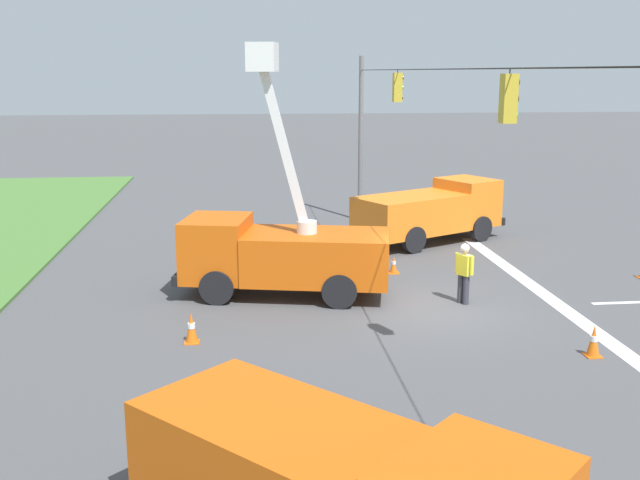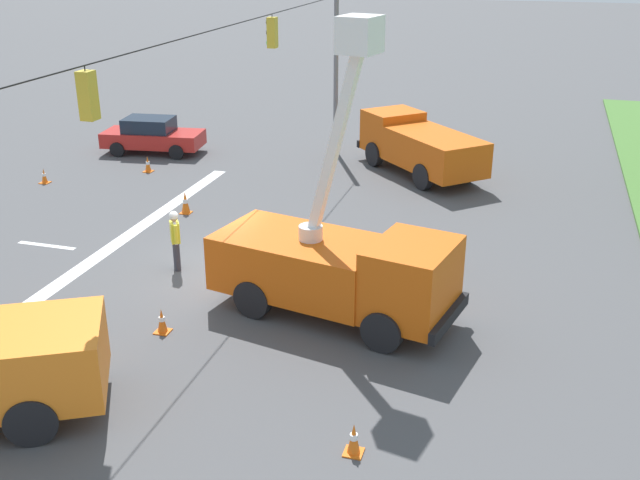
# 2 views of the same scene
# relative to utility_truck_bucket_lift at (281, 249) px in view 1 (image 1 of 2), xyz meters

# --- Properties ---
(ground_plane) EXTENTS (200.00, 200.00, 0.00)m
(ground_plane) POSITION_rel_utility_truck_bucket_lift_xyz_m (-1.84, -4.15, -1.41)
(ground_plane) COLOR #4C4C4F
(lane_markings) EXTENTS (17.60, 15.25, 0.01)m
(lane_markings) POSITION_rel_utility_truck_bucket_lift_xyz_m (-1.84, -9.35, -1.41)
(lane_markings) COLOR silver
(lane_markings) RESTS_ON ground
(signal_gantry) EXTENTS (26.20, 0.33, 7.20)m
(signal_gantry) POSITION_rel_utility_truck_bucket_lift_xyz_m (-1.81, -4.15, 2.83)
(signal_gantry) COLOR slate
(signal_gantry) RESTS_ON ground
(utility_truck_bucket_lift) EXTENTS (3.62, 6.55, 7.33)m
(utility_truck_bucket_lift) POSITION_rel_utility_truck_bucket_lift_xyz_m (0.00, 0.00, 0.00)
(utility_truck_bucket_lift) COLOR #D6560F
(utility_truck_bucket_lift) RESTS_ON ground
(utility_truck_support_far) EXTENTS (4.92, 6.48, 2.33)m
(utility_truck_support_far) POSITION_rel_utility_truck_bucket_lift_xyz_m (6.57, -6.24, -0.17)
(utility_truck_support_far) COLOR orange
(utility_truck_support_far) RESTS_ON ground
(road_worker) EXTENTS (0.56, 0.42, 1.77)m
(road_worker) POSITION_rel_utility_truck_bucket_lift_xyz_m (-1.39, -5.17, -0.41)
(road_worker) COLOR #383842
(road_worker) RESTS_ON ground
(traffic_cone_foreground_right) EXTENTS (0.36, 0.36, 0.78)m
(traffic_cone_foreground_right) POSITION_rel_utility_truck_bucket_lift_xyz_m (-3.82, 2.42, -1.03)
(traffic_cone_foreground_right) COLOR orange
(traffic_cone_foreground_right) RESTS_ON ground
(traffic_cone_near_bucket) EXTENTS (0.36, 0.36, 0.78)m
(traffic_cone_near_bucket) POSITION_rel_utility_truck_bucket_lift_xyz_m (-5.73, -7.01, -1.03)
(traffic_cone_near_bucket) COLOR orange
(traffic_cone_near_bucket) RESTS_ON ground
(traffic_cone_lane_edge_a) EXTENTS (0.36, 0.36, 0.63)m
(traffic_cone_lane_edge_a) POSITION_rel_utility_truck_bucket_lift_xyz_m (2.07, -3.84, -1.11)
(traffic_cone_lane_edge_a) COLOR orange
(traffic_cone_lane_edge_a) RESTS_ON ground
(traffic_cone_lane_edge_b) EXTENTS (0.36, 0.36, 0.64)m
(traffic_cone_lane_edge_b) POSITION_rel_utility_truck_bucket_lift_xyz_m (5.20, 1.72, -1.10)
(traffic_cone_lane_edge_b) COLOR orange
(traffic_cone_lane_edge_b) RESTS_ON ground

